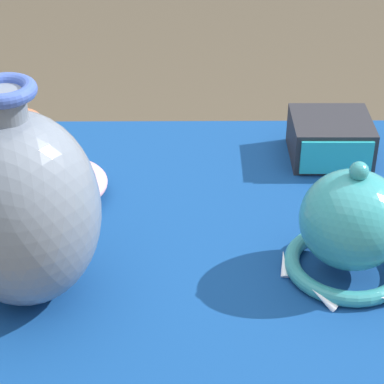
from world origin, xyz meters
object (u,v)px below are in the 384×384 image
Objects in this scene: mosaic_tile_box at (330,139)px; pot_squat_terracotta at (12,135)px; vase_tall_bulbous at (21,208)px; bowl_shallow_rose at (57,184)px; vase_dome_bell at (351,228)px.

mosaic_tile_box reaches higher than pot_squat_terracotta.
vase_tall_bulbous reaches higher than bowl_shallow_rose.
mosaic_tile_box is (0.03, 0.32, -0.03)m from vase_dome_bell.
vase_tall_bulbous is 0.44m from vase_dome_bell.
bowl_shallow_rose is (-0.00, 0.24, -0.11)m from vase_tall_bulbous.
vase_dome_bell is at bearing -24.33° from bowl_shallow_rose.
mosaic_tile_box is 0.48m from bowl_shallow_rose.
bowl_shallow_rose is (-0.46, -0.12, -0.01)m from mosaic_tile_box.
bowl_shallow_rose is at bearing -56.96° from pot_squat_terracotta.
vase_tall_bulbous is 2.22× the size of mosaic_tile_box.
vase_dome_bell reaches higher than mosaic_tile_box.
pot_squat_terracotta is at bearing 104.49° from vase_tall_bulbous.
bowl_shallow_rose is (-0.43, 0.20, -0.05)m from vase_dome_bell.
bowl_shallow_rose is at bearing 90.19° from vase_tall_bulbous.
mosaic_tile_box reaches higher than bowl_shallow_rose.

